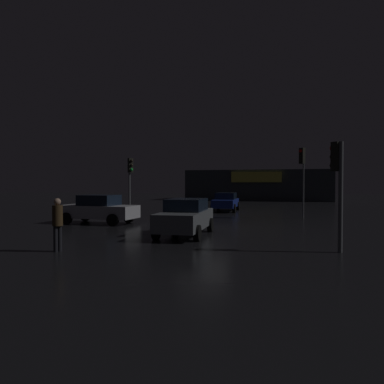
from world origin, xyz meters
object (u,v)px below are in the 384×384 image
at_px(pedestrian, 58,220).
at_px(car_far, 98,209).
at_px(traffic_signal_opposite, 302,164).
at_px(store_building, 259,185).
at_px(car_near, 186,217).
at_px(car_crossing, 226,201).
at_px(traffic_signal_main, 338,174).
at_px(traffic_signal_cross_left, 130,174).

bearing_deg(pedestrian, car_far, 110.53).
distance_m(traffic_signal_opposite, car_far, 13.11).
xyz_separation_m(store_building, traffic_signal_opposite, (4.95, -25.98, 1.52)).
bearing_deg(car_near, traffic_signal_opposite, 60.86).
xyz_separation_m(car_far, car_crossing, (5.43, 11.01, -0.03)).
xyz_separation_m(car_crossing, pedestrian, (-2.41, -19.07, 0.26)).
distance_m(traffic_signal_main, car_far, 13.48).
relative_size(store_building, pedestrian, 10.50).
height_order(car_far, pedestrian, pedestrian).
bearing_deg(traffic_signal_cross_left, pedestrian, -75.73).
height_order(store_building, car_near, store_building).
xyz_separation_m(car_near, car_far, (-6.10, 3.22, -0.00)).
distance_m(traffic_signal_main, car_near, 6.72).
xyz_separation_m(car_far, pedestrian, (3.02, -8.06, 0.23)).
height_order(traffic_signal_opposite, car_far, traffic_signal_opposite).
xyz_separation_m(traffic_signal_opposite, traffic_signal_cross_left, (-11.58, -1.15, -0.57)).
distance_m(store_building, traffic_signal_main, 38.19).
bearing_deg(car_crossing, car_far, -116.24).
bearing_deg(store_building, car_far, -101.19).
distance_m(car_near, pedestrian, 5.74).
xyz_separation_m(store_building, traffic_signal_cross_left, (-6.63, -27.13, 0.95)).
relative_size(store_building, car_near, 4.20).
height_order(traffic_signal_opposite, traffic_signal_cross_left, traffic_signal_opposite).
bearing_deg(traffic_signal_opposite, traffic_signal_cross_left, -174.31).
xyz_separation_m(traffic_signal_opposite, car_crossing, (-5.86, 4.93, -2.75)).
bearing_deg(car_near, traffic_signal_cross_left, 128.06).
bearing_deg(car_far, car_crossing, 63.76).
bearing_deg(traffic_signal_cross_left, car_near, -51.94).
distance_m(traffic_signal_opposite, car_near, 11.00).
bearing_deg(pedestrian, store_building, 85.26).
bearing_deg(traffic_signal_opposite, car_near, -119.14).
xyz_separation_m(traffic_signal_cross_left, pedestrian, (3.30, -12.99, -1.91)).
relative_size(store_building, traffic_signal_opposite, 4.12).
relative_size(car_crossing, pedestrian, 2.57).
bearing_deg(traffic_signal_main, car_near, 157.64).
height_order(store_building, traffic_signal_main, store_building).
height_order(traffic_signal_main, car_near, traffic_signal_main).
relative_size(traffic_signal_main, car_far, 0.81).
distance_m(car_crossing, pedestrian, 19.22).
xyz_separation_m(traffic_signal_opposite, pedestrian, (-8.27, -14.14, -2.48)).
bearing_deg(car_near, store_building, 89.61).
distance_m(traffic_signal_opposite, traffic_signal_cross_left, 11.65).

